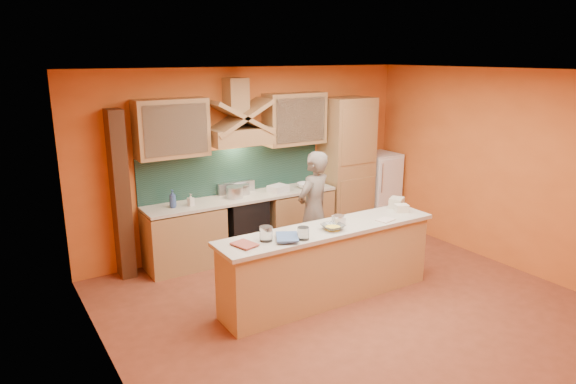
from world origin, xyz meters
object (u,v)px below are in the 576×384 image
fridge (378,189)px  person (313,210)px  stove (244,226)px  kitchen_scale (339,221)px  mixing_bowl (333,227)px

fridge → person: size_ratio=0.77×
stove → kitchen_scale: size_ratio=6.82×
stove → fridge: 2.71m
stove → kitchen_scale: (0.36, -1.89, 0.55)m
kitchen_scale → mixing_bowl: (-0.17, -0.10, -0.02)m
kitchen_scale → mixing_bowl: kitchen_scale is taller
fridge → kitchen_scale: bearing=-141.2°
stove → person: size_ratio=0.53×
stove → kitchen_scale: bearing=-79.3°
mixing_bowl → stove: bearing=95.4°
stove → fridge: bearing=0.0°
fridge → person: 2.26m
person → kitchen_scale: person is taller
fridge → person: bearing=-155.7°
kitchen_scale → fridge: bearing=51.5°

